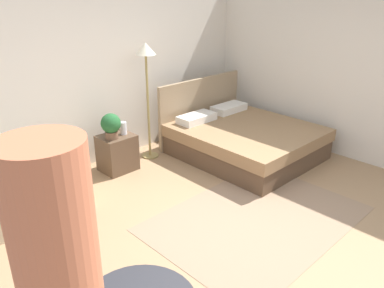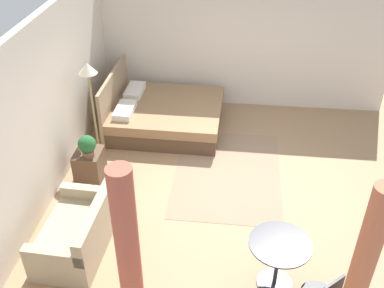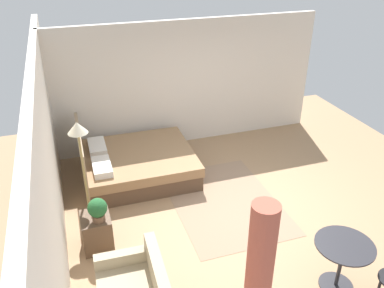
# 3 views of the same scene
# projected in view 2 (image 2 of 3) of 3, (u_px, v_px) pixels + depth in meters

# --- Properties ---
(ground_plane) EXTENTS (8.72, 8.84, 0.02)m
(ground_plane) POSITION_uv_depth(u_px,v_px,m) (235.00, 186.00, 7.31)
(ground_plane) COLOR #9E7A56
(wall_back) EXTENTS (8.72, 0.12, 2.70)m
(wall_back) POSITION_uv_depth(u_px,v_px,m) (49.00, 104.00, 6.82)
(wall_back) COLOR silver
(wall_back) RESTS_ON ground
(wall_right) EXTENTS (0.12, 5.84, 2.70)m
(wall_right) POSITION_uv_depth(u_px,v_px,m) (244.00, 43.00, 8.90)
(wall_right) COLOR silver
(wall_right) RESTS_ON ground
(area_rug) EXTENTS (2.48, 1.77, 0.01)m
(area_rug) POSITION_uv_depth(u_px,v_px,m) (227.00, 173.00, 7.59)
(area_rug) COLOR #93755B
(area_rug) RESTS_ON ground
(bed) EXTENTS (1.87, 2.12, 1.10)m
(bed) POSITION_uv_depth(u_px,v_px,m) (164.00, 115.00, 8.67)
(bed) COLOR brown
(bed) RESTS_ON ground
(couch) EXTENTS (1.38, 0.87, 0.77)m
(couch) POSITION_uv_depth(u_px,v_px,m) (78.00, 233.00, 6.04)
(couch) COLOR tan
(couch) RESTS_ON ground
(nightstand) EXTENTS (0.49, 0.43, 0.54)m
(nightstand) POSITION_uv_depth(u_px,v_px,m) (90.00, 166.00, 7.31)
(nightstand) COLOR brown
(nightstand) RESTS_ON ground
(potted_plant) EXTENTS (0.28, 0.28, 0.37)m
(potted_plant) POSITION_uv_depth(u_px,v_px,m) (87.00, 145.00, 6.96)
(potted_plant) COLOR brown
(potted_plant) RESTS_ON nightstand
(vase) EXTENTS (0.09, 0.09, 0.19)m
(vase) POSITION_uv_depth(u_px,v_px,m) (91.00, 143.00, 7.20)
(vase) COLOR silver
(vase) RESTS_ON nightstand
(floor_lamp) EXTENTS (0.30, 0.30, 1.80)m
(floor_lamp) POSITION_uv_depth(u_px,v_px,m) (89.00, 81.00, 7.16)
(floor_lamp) COLOR #99844C
(floor_lamp) RESTS_ON ground
(balcony_table) EXTENTS (0.76, 0.76, 0.72)m
(balcony_table) POSITION_uv_depth(u_px,v_px,m) (278.00, 256.00, 5.41)
(balcony_table) COLOR #2D2D33
(balcony_table) RESTS_ON ground
(curtain_left) EXTENTS (0.23, 0.23, 2.24)m
(curtain_left) POSITION_uv_depth(u_px,v_px,m) (360.00, 275.00, 4.41)
(curtain_left) COLOR #D1704C
(curtain_left) RESTS_ON ground
(curtain_right) EXTENTS (0.26, 0.26, 2.24)m
(curtain_right) POSITION_uv_depth(u_px,v_px,m) (128.00, 254.00, 4.63)
(curtain_right) COLOR #C15B47
(curtain_right) RESTS_ON ground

